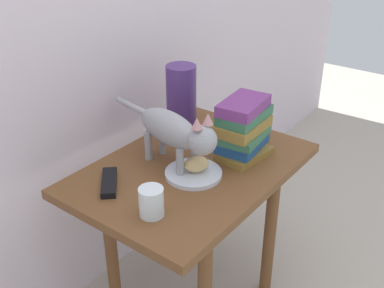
{
  "coord_description": "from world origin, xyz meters",
  "views": [
    {
      "loc": [
        -1.06,
        -0.81,
        1.38
      ],
      "look_at": [
        0.0,
        0.0,
        0.67
      ],
      "focal_mm": 44.17,
      "sensor_mm": 36.0,
      "label": 1
    }
  ],
  "objects_px": {
    "plate": "(193,174)",
    "cat": "(175,131)",
    "side_table": "(192,188)",
    "tv_remote": "(109,182)",
    "bread_roll": "(196,164)",
    "green_vase": "(181,100)",
    "book_stack": "(244,129)",
    "candle_jar": "(151,203)"
  },
  "relations": [
    {
      "from": "bread_roll",
      "to": "tv_remote",
      "type": "xyz_separation_m",
      "value": [
        -0.21,
        0.17,
        -0.03
      ]
    },
    {
      "from": "bread_roll",
      "to": "green_vase",
      "type": "relative_size",
      "value": 0.31
    },
    {
      "from": "cat",
      "to": "book_stack",
      "type": "relative_size",
      "value": 2.22
    },
    {
      "from": "cat",
      "to": "tv_remote",
      "type": "relative_size",
      "value": 3.16
    },
    {
      "from": "side_table",
      "to": "cat",
      "type": "xyz_separation_m",
      "value": [
        -0.04,
        0.03,
        0.22
      ]
    },
    {
      "from": "side_table",
      "to": "green_vase",
      "type": "bearing_deg",
      "value": 46.26
    },
    {
      "from": "bread_roll",
      "to": "tv_remote",
      "type": "height_order",
      "value": "bread_roll"
    },
    {
      "from": "green_vase",
      "to": "plate",
      "type": "bearing_deg",
      "value": -134.66
    },
    {
      "from": "cat",
      "to": "candle_jar",
      "type": "xyz_separation_m",
      "value": [
        -0.24,
        -0.11,
        -0.09
      ]
    },
    {
      "from": "plate",
      "to": "cat",
      "type": "height_order",
      "value": "cat"
    },
    {
      "from": "tv_remote",
      "to": "book_stack",
      "type": "bearing_deg",
      "value": -72.88
    },
    {
      "from": "book_stack",
      "to": "cat",
      "type": "bearing_deg",
      "value": 147.66
    },
    {
      "from": "green_vase",
      "to": "tv_remote",
      "type": "xyz_separation_m",
      "value": [
        -0.42,
        -0.05,
        -0.12
      ]
    },
    {
      "from": "plate",
      "to": "book_stack",
      "type": "xyz_separation_m",
      "value": [
        0.2,
        -0.05,
        0.09
      ]
    },
    {
      "from": "candle_jar",
      "to": "plate",
      "type": "bearing_deg",
      "value": 7.87
    },
    {
      "from": "green_vase",
      "to": "candle_jar",
      "type": "relative_size",
      "value": 3.04
    },
    {
      "from": "side_table",
      "to": "cat",
      "type": "distance_m",
      "value": 0.23
    },
    {
      "from": "bread_roll",
      "to": "green_vase",
      "type": "xyz_separation_m",
      "value": [
        0.21,
        0.22,
        0.09
      ]
    },
    {
      "from": "candle_jar",
      "to": "tv_remote",
      "type": "relative_size",
      "value": 0.57
    },
    {
      "from": "side_table",
      "to": "tv_remote",
      "type": "height_order",
      "value": "tv_remote"
    },
    {
      "from": "book_stack",
      "to": "plate",
      "type": "bearing_deg",
      "value": 165.39
    },
    {
      "from": "side_table",
      "to": "bread_roll",
      "type": "xyz_separation_m",
      "value": [
        -0.04,
        -0.05,
        0.13
      ]
    },
    {
      "from": "plate",
      "to": "green_vase",
      "type": "height_order",
      "value": "green_vase"
    },
    {
      "from": "cat",
      "to": "tv_remote",
      "type": "height_order",
      "value": "cat"
    },
    {
      "from": "side_table",
      "to": "cat",
      "type": "bearing_deg",
      "value": 142.28
    },
    {
      "from": "side_table",
      "to": "book_stack",
      "type": "height_order",
      "value": "book_stack"
    },
    {
      "from": "side_table",
      "to": "bread_roll",
      "type": "relative_size",
      "value": 9.8
    },
    {
      "from": "plate",
      "to": "tv_remote",
      "type": "xyz_separation_m",
      "value": [
        -0.2,
        0.17,
        0.0
      ]
    },
    {
      "from": "side_table",
      "to": "green_vase",
      "type": "distance_m",
      "value": 0.33
    },
    {
      "from": "candle_jar",
      "to": "book_stack",
      "type": "bearing_deg",
      "value": -2.73
    },
    {
      "from": "side_table",
      "to": "tv_remote",
      "type": "xyz_separation_m",
      "value": [
        -0.25,
        0.13,
        0.1
      ]
    },
    {
      "from": "plate",
      "to": "tv_remote",
      "type": "bearing_deg",
      "value": 139.7
    },
    {
      "from": "book_stack",
      "to": "green_vase",
      "type": "bearing_deg",
      "value": 87.11
    },
    {
      "from": "bread_roll",
      "to": "cat",
      "type": "relative_size",
      "value": 0.17
    },
    {
      "from": "plate",
      "to": "candle_jar",
      "type": "bearing_deg",
      "value": -172.13
    },
    {
      "from": "bread_roll",
      "to": "cat",
      "type": "distance_m",
      "value": 0.12
    },
    {
      "from": "cat",
      "to": "bread_roll",
      "type": "bearing_deg",
      "value": -85.54
    },
    {
      "from": "plate",
      "to": "candle_jar",
      "type": "distance_m",
      "value": 0.24
    },
    {
      "from": "plate",
      "to": "bread_roll",
      "type": "bearing_deg",
      "value": -24.59
    },
    {
      "from": "book_stack",
      "to": "green_vase",
      "type": "distance_m",
      "value": 0.28
    },
    {
      "from": "bread_roll",
      "to": "book_stack",
      "type": "distance_m",
      "value": 0.21
    },
    {
      "from": "green_vase",
      "to": "cat",
      "type": "bearing_deg",
      "value": -145.67
    }
  ]
}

